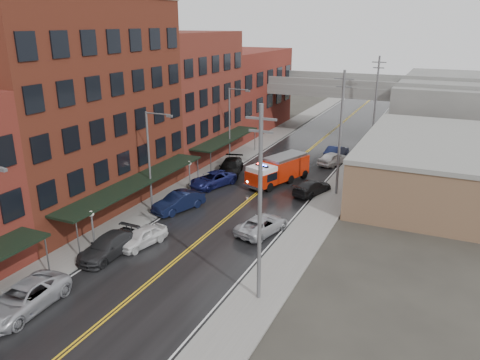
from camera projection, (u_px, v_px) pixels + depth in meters
The scene contains 31 objects.
road at pixel (249, 200), 44.40m from camera, with size 11.00×160.00×0.02m, color black.
sidewalk_left at pixel (182, 189), 47.24m from camera, with size 3.00×160.00×0.15m, color slate.
sidewalk_right at pixel (324, 212), 41.51m from camera, with size 3.00×160.00×0.15m, color slate.
curb_left at pixel (197, 191), 46.60m from camera, with size 0.30×160.00×0.15m, color gray.
curb_right at pixel (306, 209), 42.15m from camera, with size 0.30×160.00×0.15m, color gray.
brick_building_b at pixel (77, 108), 40.70m from camera, with size 9.00×20.00×18.00m, color #552316.
brick_building_c at pixel (183, 97), 56.25m from camera, with size 9.00×15.00×15.00m, color maroon.
brick_building_far at pixel (242, 91), 71.81m from camera, with size 9.00×20.00×12.00m, color maroon.
tan_building at pixel (438, 168), 45.92m from camera, with size 14.00×22.00×5.00m, color brown.
right_far_block at pixel (464, 106), 70.49m from camera, with size 18.00×30.00×8.00m, color slate.
awning_1 at pixel (137, 182), 40.35m from camera, with size 2.60×18.00×3.09m.
awning_2 at pixel (226, 138), 55.42m from camera, with size 2.60×13.00×3.09m.
globe_lamp_1 at pixel (92, 221), 34.11m from camera, with size 0.44×0.44×3.12m.
globe_lamp_2 at pixel (189, 169), 46.17m from camera, with size 0.44×0.44×3.12m.
street_lamp_1 at pixel (151, 156), 40.14m from camera, with size 2.64×0.22×9.00m.
street_lamp_2 at pixel (231, 121), 53.92m from camera, with size 2.64×0.22×9.00m.
utility_pole_0 at pixel (260, 203), 26.62m from camera, with size 1.80×0.24×12.00m.
utility_pole_1 at pixel (340, 132), 43.84m from camera, with size 1.80×0.24×12.00m.
utility_pole_2 at pixel (376, 101), 61.07m from camera, with size 1.80×0.24×12.00m.
overpass at pixel (334, 93), 70.03m from camera, with size 40.00×10.00×7.50m.
fire_truck at pixel (278, 169), 48.67m from camera, with size 4.94×8.03×2.80m.
parked_car_left_2 at pixel (23, 298), 27.29m from camera, with size 2.67×5.79×1.61m, color #A5A7AE.
parked_car_left_3 at pixel (108, 246), 33.74m from camera, with size 2.15×5.29×1.53m, color #29292C.
parked_car_left_4 at pixel (142, 237), 35.31m from camera, with size 1.70×4.23×1.44m, color white.
parked_car_left_5 at pixel (179, 202), 41.83m from camera, with size 1.76×5.04×1.66m, color black.
parked_car_left_6 at pixel (212, 180), 47.98m from camera, with size 2.45×5.31×1.48m, color #151A51.
parked_car_left_7 at pixel (230, 167), 51.60m from camera, with size 2.34×5.77×1.67m, color black.
parked_car_right_0 at pixel (262, 225), 37.42m from camera, with size 2.34×5.08×1.41m, color #AAACB3.
parked_car_right_1 at pixel (312, 187), 45.84m from camera, with size 1.98×4.87×1.41m, color black.
parked_car_right_2 at pixel (333, 158), 55.25m from camera, with size 1.83×4.55×1.55m, color white.
parked_car_right_3 at pixel (336, 152), 58.01m from camera, with size 1.66×4.76×1.57m, color #0E1433.
Camera 1 is at (16.45, -8.00, 16.15)m, focal length 35.00 mm.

